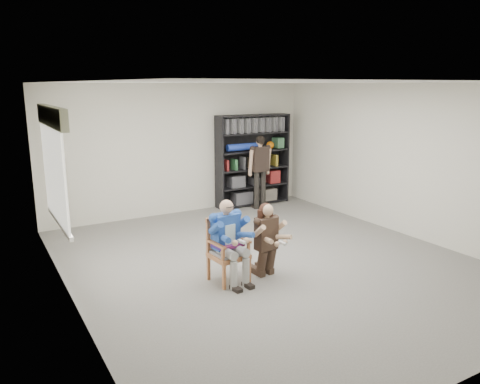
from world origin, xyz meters
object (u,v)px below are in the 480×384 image
kneeling_woman (267,240)px  standing_man (260,173)px  armchair (229,250)px  seated_man (229,241)px  bookshelf (253,160)px

kneeling_woman → standing_man: 3.89m
armchair → kneeling_woman: (0.58, -0.12, 0.09)m
kneeling_woman → standing_man: bearing=54.1°
armchair → seated_man: 0.14m
seated_man → kneeling_woman: bearing=-16.7°
standing_man → armchair: bearing=-126.3°
armchair → standing_man: standing_man is taller
bookshelf → standing_man: (-0.05, -0.39, -0.22)m
bookshelf → standing_man: bookshelf is taller
armchair → seated_man: seated_man is taller
kneeling_woman → standing_man: (1.99, 3.33, 0.28)m
standing_man → bookshelf: bearing=84.8°
seated_man → kneeling_woman: (0.58, -0.12, -0.05)m
armchair → seated_man: size_ratio=0.77×
kneeling_woman → standing_man: standing_man is taller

